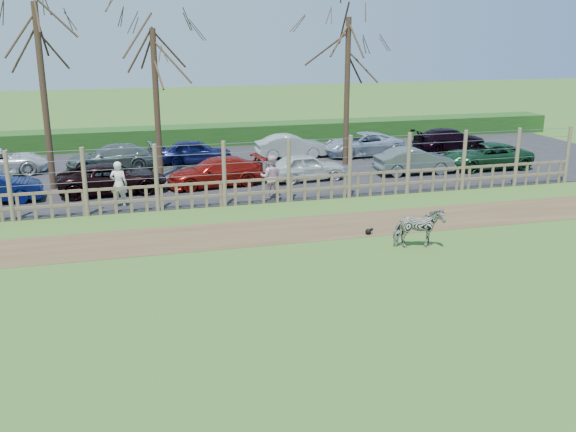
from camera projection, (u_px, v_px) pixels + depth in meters
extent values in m
plane|color=#598D3F|center=(276.00, 284.00, 16.91)|extent=(120.00, 120.00, 0.00)
cube|color=brown|center=(243.00, 234.00, 21.08)|extent=(34.00, 2.80, 0.01)
cube|color=#232326|center=(202.00, 171.00, 30.34)|extent=(44.00, 13.00, 0.04)
cube|color=#1E4716|center=(185.00, 136.00, 36.68)|extent=(46.00, 2.00, 1.10)
cube|color=brown|center=(225.00, 195.00, 24.20)|extent=(30.00, 0.06, 0.10)
cube|color=brown|center=(224.00, 182.00, 24.06)|extent=(30.00, 0.06, 0.10)
cylinder|color=brown|center=(9.00, 186.00, 22.11)|extent=(0.16, 0.16, 2.50)
cylinder|color=brown|center=(85.00, 182.00, 22.73)|extent=(0.16, 0.16, 2.50)
cylinder|color=brown|center=(156.00, 178.00, 23.35)|extent=(0.16, 0.16, 2.50)
cylinder|color=brown|center=(224.00, 174.00, 23.97)|extent=(0.16, 0.16, 2.50)
cylinder|color=brown|center=(289.00, 170.00, 24.59)|extent=(0.16, 0.16, 2.50)
cylinder|color=brown|center=(350.00, 167.00, 25.21)|extent=(0.16, 0.16, 2.50)
cylinder|color=brown|center=(408.00, 164.00, 25.83)|extent=(0.16, 0.16, 2.50)
cylinder|color=brown|center=(464.00, 160.00, 26.45)|extent=(0.16, 0.16, 2.50)
cylinder|color=brown|center=(517.00, 157.00, 27.08)|extent=(0.16, 0.16, 2.50)
cylinder|color=brown|center=(568.00, 154.00, 27.70)|extent=(0.16, 0.16, 2.50)
cylinder|color=gray|center=(224.00, 174.00, 23.97)|extent=(30.00, 0.02, 0.02)
cylinder|color=gray|center=(224.00, 164.00, 23.86)|extent=(30.00, 0.02, 0.02)
cylinder|color=gray|center=(224.00, 153.00, 23.75)|extent=(30.00, 0.02, 0.02)
cylinder|color=gray|center=(223.00, 144.00, 23.65)|extent=(30.00, 0.02, 0.02)
cylinder|color=#3D2B1E|center=(44.00, 99.00, 25.82)|extent=(0.26, 0.26, 7.50)
cylinder|color=#3D2B1E|center=(157.00, 105.00, 28.01)|extent=(0.26, 0.26, 6.50)
cylinder|color=#3D2B1E|center=(347.00, 93.00, 30.64)|extent=(0.26, 0.26, 7.00)
imported|color=gray|center=(418.00, 228.00, 19.58)|extent=(1.57, 0.89, 1.25)
imported|color=white|center=(119.00, 184.00, 23.94)|extent=(0.72, 0.58, 1.72)
imported|color=beige|center=(271.00, 177.00, 25.06)|extent=(0.99, 0.86, 1.72)
sphere|color=black|center=(368.00, 232.00, 20.97)|extent=(0.20, 0.20, 0.20)
sphere|color=black|center=(372.00, 229.00, 20.98)|extent=(0.10, 0.10, 0.10)
imported|color=black|center=(112.00, 178.00, 25.99)|extent=(4.43, 2.24, 1.20)
imported|color=maroon|center=(216.00, 172.00, 27.16)|extent=(4.31, 2.18, 1.20)
imported|color=white|center=(306.00, 167.00, 28.16)|extent=(3.67, 1.83, 1.20)
imported|color=slate|center=(414.00, 161.00, 29.43)|extent=(3.65, 1.29, 1.20)
imported|color=#174423|center=(486.00, 156.00, 30.55)|extent=(4.37, 2.10, 1.20)
imported|color=#53635E|center=(111.00, 157.00, 30.23)|extent=(4.24, 1.95, 1.20)
imported|color=#10164B|center=(196.00, 152.00, 31.62)|extent=(3.63, 1.71, 1.20)
imported|color=#B9C3BE|center=(291.00, 146.00, 33.06)|extent=(3.66, 1.33, 1.20)
imported|color=#ABB6CA|center=(362.00, 144.00, 33.69)|extent=(4.52, 2.49, 1.20)
imported|color=black|center=(450.00, 139.00, 35.08)|extent=(4.20, 1.85, 1.20)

